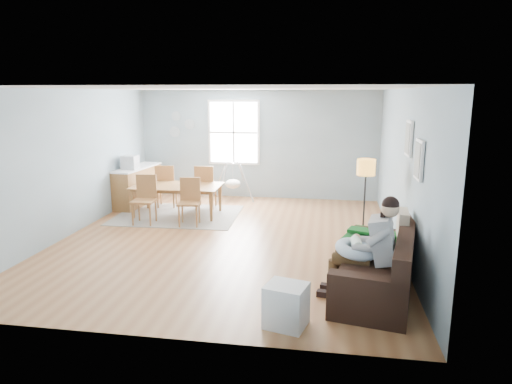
% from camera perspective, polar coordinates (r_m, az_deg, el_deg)
% --- Properties ---
extents(room, '(8.40, 9.40, 3.90)m').
position_cam_1_polar(room, '(8.01, -3.73, 10.80)').
color(room, '#9A5E36').
extents(window, '(1.32, 0.08, 1.62)m').
position_cam_1_polar(window, '(11.56, -2.79, 7.44)').
color(window, white).
rests_on(window, room).
extents(pictures, '(0.05, 1.34, 0.74)m').
position_cam_1_polar(pictures, '(6.91, 19.09, 5.17)').
color(pictures, white).
rests_on(pictures, room).
extents(wall_plates, '(0.67, 0.02, 0.66)m').
position_cam_1_polar(wall_plates, '(11.92, -9.47, 8.30)').
color(wall_plates, '#8EA1AB').
rests_on(wall_plates, room).
extents(sofa, '(1.31, 2.26, 0.86)m').
position_cam_1_polar(sofa, '(6.41, 15.31, -9.41)').
color(sofa, black).
rests_on(sofa, room).
extents(green_throw, '(1.18, 1.09, 0.04)m').
position_cam_1_polar(green_throw, '(7.00, 15.30, -5.45)').
color(green_throw, '#155E1B').
rests_on(green_throw, sofa).
extents(beige_pillow, '(0.17, 0.49, 0.48)m').
position_cam_1_polar(beige_pillow, '(6.78, 17.83, -4.23)').
color(beige_pillow, '#C2AD94').
rests_on(beige_pillow, sofa).
extents(father, '(1.03, 0.56, 1.39)m').
position_cam_1_polar(father, '(5.99, 14.00, -6.44)').
color(father, '#9A9A9C').
rests_on(father, sofa).
extents(nursing_pillow, '(0.70, 0.69, 0.22)m').
position_cam_1_polar(nursing_pillow, '(6.03, 12.43, -7.00)').
color(nursing_pillow, silver).
rests_on(nursing_pillow, father).
extents(infant, '(0.15, 0.38, 0.14)m').
position_cam_1_polar(infant, '(6.04, 12.46, -6.15)').
color(infant, silver).
rests_on(infant, nursing_pillow).
extents(toddler, '(0.54, 0.29, 0.83)m').
position_cam_1_polar(toddler, '(6.47, 14.98, -5.27)').
color(toddler, white).
rests_on(toddler, sofa).
extents(floor_lamp, '(0.31, 0.31, 1.53)m').
position_cam_1_polar(floor_lamp, '(7.96, 13.56, 2.12)').
color(floor_lamp, black).
rests_on(floor_lamp, room).
extents(storage_cube, '(0.54, 0.50, 0.50)m').
position_cam_1_polar(storage_cube, '(5.38, 3.71, -13.94)').
color(storage_cube, white).
rests_on(storage_cube, room).
extents(rug, '(2.68, 2.07, 0.01)m').
position_cam_1_polar(rug, '(10.15, -9.75, -2.85)').
color(rug, gray).
rests_on(rug, room).
extents(dining_table, '(1.91, 1.09, 0.66)m').
position_cam_1_polar(dining_table, '(10.07, -9.82, -1.06)').
color(dining_table, brown).
rests_on(dining_table, rug).
extents(chair_sw, '(0.47, 0.47, 0.99)m').
position_cam_1_polar(chair_sw, '(9.58, -13.70, -0.46)').
color(chair_sw, '#A06037').
rests_on(chair_sw, rug).
extents(chair_se, '(0.48, 0.48, 0.96)m').
position_cam_1_polar(chair_se, '(9.29, -8.30, -0.79)').
color(chair_se, '#A06037').
rests_on(chair_se, rug).
extents(chair_nw, '(0.52, 0.52, 1.01)m').
position_cam_1_polar(chair_nw, '(10.75, -11.21, 1.08)').
color(chair_nw, '#A06037').
rests_on(chair_nw, rug).
extents(chair_ne, '(0.48, 0.48, 1.02)m').
position_cam_1_polar(chair_ne, '(10.49, -6.38, 1.00)').
color(chair_ne, '#A06037').
rests_on(chair_ne, rug).
extents(counter, '(0.64, 1.67, 0.91)m').
position_cam_1_polar(counter, '(11.22, -14.57, 0.78)').
color(counter, brown).
rests_on(counter, room).
extents(monitor, '(0.34, 0.32, 0.31)m').
position_cam_1_polar(monitor, '(10.85, -15.48, 3.60)').
color(monitor, '#AFAFB4').
rests_on(monitor, counter).
extents(baby_swing, '(1.17, 1.18, 0.94)m').
position_cam_1_polar(baby_swing, '(11.38, -2.91, 1.11)').
color(baby_swing, '#AFAFB4').
rests_on(baby_swing, room).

